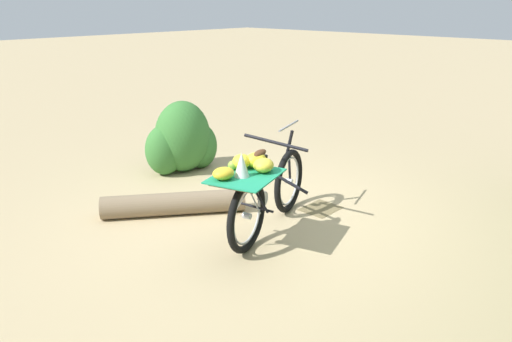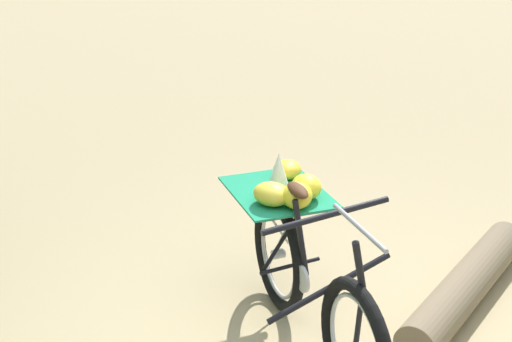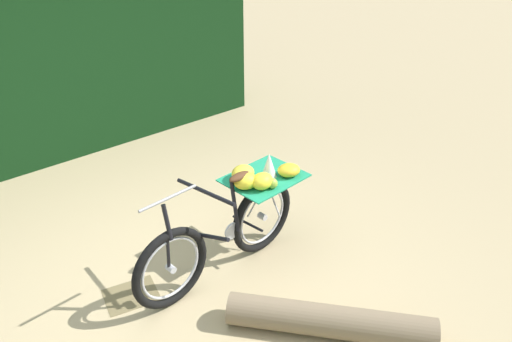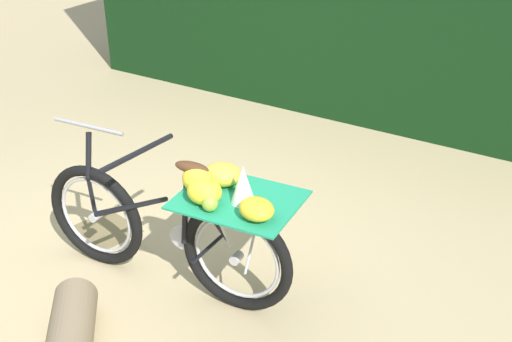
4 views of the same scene
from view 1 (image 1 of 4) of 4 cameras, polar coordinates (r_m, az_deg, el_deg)
ground_plane at (r=5.38m, az=3.59°, el=-5.94°), size 60.00×60.00×0.00m
bicycle at (r=4.90m, az=0.93°, el=-2.05°), size 1.78×0.92×1.03m
fallen_log at (r=5.58m, az=-9.63°, el=-3.81°), size 1.43×1.18×0.26m
shrub_cluster at (r=6.90m, az=-8.70°, el=3.52°), size 1.05×0.72×1.00m
leaf_litter_patch at (r=5.74m, az=7.61°, el=-4.39°), size 0.44×0.36×0.01m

